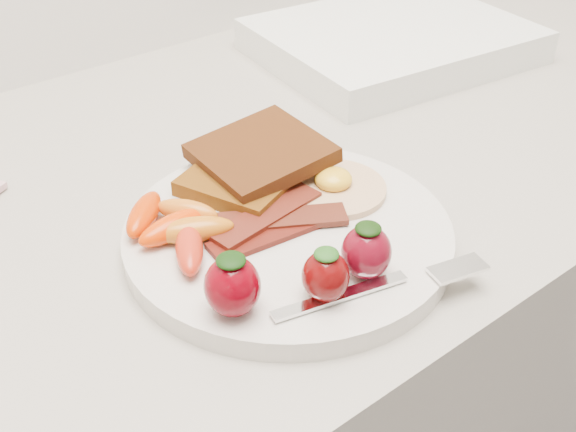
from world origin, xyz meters
TOP-DOWN VIEW (x-y plane):
  - plate at (0.01, 1.57)m, footprint 0.27×0.27m
  - toast_lower at (0.02, 1.64)m, footprint 0.12×0.12m
  - toast_upper at (0.05, 1.65)m, footprint 0.11×0.11m
  - fried_egg at (0.08, 1.58)m, footprint 0.10×0.10m
  - bacon_strips at (0.00, 1.57)m, footprint 0.12×0.08m
  - baby_carrots at (-0.06, 1.61)m, footprint 0.08×0.12m
  - strawberries at (-0.03, 1.49)m, footprint 0.14×0.07m
  - fork at (0.03, 1.46)m, footprint 0.17×0.07m
  - appliance at (0.37, 1.80)m, footprint 0.35×0.29m

SIDE VIEW (x-z plane):
  - plate at x=0.01m, z-range 0.90..0.92m
  - appliance at x=0.37m, z-range 0.90..0.94m
  - fork at x=0.03m, z-range 0.92..0.92m
  - bacon_strips at x=0.00m, z-range 0.92..0.93m
  - fried_egg at x=0.08m, z-range 0.91..0.93m
  - toast_lower at x=0.02m, z-range 0.92..0.93m
  - baby_carrots at x=-0.06m, z-range 0.92..0.94m
  - toast_upper at x=0.05m, z-range 0.93..0.95m
  - strawberries at x=-0.03m, z-range 0.92..0.96m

